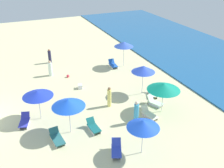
# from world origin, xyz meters

# --- Properties ---
(umbrella_0) EXTENTS (1.99, 1.99, 2.69)m
(umbrella_0) POSITION_xyz_m (-4.81, 13.62, 2.43)
(umbrella_0) COLOR silver
(umbrella_0) RESTS_ON ground_plane
(lounge_chair_0_0) EXTENTS (1.44, 0.72, 0.69)m
(lounge_chair_0_0) POSITION_xyz_m (-5.07, 12.52, 0.26)
(lounge_chair_0_0) COLOR silver
(lounge_chair_0_0) RESTS_ON ground_plane
(umbrella_1) EXTENTS (1.96, 1.96, 2.58)m
(umbrella_1) POSITION_xyz_m (1.26, 12.45, 2.31)
(umbrella_1) COLOR silver
(umbrella_1) RESTS_ON ground_plane
(lounge_chair_1_0) EXTENTS (1.57, 1.17, 0.66)m
(lounge_chair_1_0) POSITION_xyz_m (1.84, 13.18, 0.24)
(lounge_chair_1_0) COLOR silver
(lounge_chair_1_0) RESTS_ON ground_plane
(umbrella_2) EXTENTS (2.15, 2.15, 2.25)m
(umbrella_2) POSITION_xyz_m (1.57, 3.88, 2.05)
(umbrella_2) COLOR silver
(umbrella_2) RESTS_ON ground_plane
(lounge_chair_2_0) EXTENTS (1.46, 0.98, 0.68)m
(lounge_chair_2_0) POSITION_xyz_m (1.86, 2.70, 0.25)
(lounge_chair_2_0) COLOR silver
(lounge_chair_2_0) RESTS_ON ground_plane
(umbrella_4) EXTENTS (1.93, 1.93, 2.33)m
(umbrella_4) POSITION_xyz_m (7.67, 8.82, 2.09)
(umbrella_4) COLOR silver
(umbrella_4) RESTS_ON ground_plane
(lounge_chair_4_0) EXTENTS (1.44, 1.05, 0.75)m
(lounge_chair_4_0) POSITION_xyz_m (7.15, 7.38, 0.29)
(lounge_chair_4_0) COLOR silver
(lounge_chair_4_0) RESTS_ON ground_plane
(umbrella_5) EXTENTS (2.44, 2.44, 2.39)m
(umbrella_5) POSITION_xyz_m (4.27, 12.45, 2.12)
(umbrella_5) COLOR silver
(umbrella_5) RESTS_ON ground_plane
(lounge_chair_5_0) EXTENTS (1.41, 1.03, 0.78)m
(lounge_chair_5_0) POSITION_xyz_m (3.25, 12.46, 0.27)
(lounge_chair_5_0) COLOR silver
(lounge_chair_5_0) RESTS_ON ground_plane
(lounge_chair_5_1) EXTENTS (1.48, 0.85, 0.75)m
(lounge_chair_5_1) POSITION_xyz_m (4.54, 11.18, 0.25)
(lounge_chair_5_1) COLOR silver
(lounge_chair_5_1) RESTS_ON ground_plane
(umbrella_6) EXTENTS (2.17, 2.17, 2.54)m
(umbrella_6) POSITION_xyz_m (4.01, 5.43, 2.29)
(umbrella_6) COLOR silver
(umbrella_6) RESTS_ON ground_plane
(lounge_chair_6_0) EXTENTS (1.36, 0.69, 0.69)m
(lounge_chair_6_0) POSITION_xyz_m (4.41, 6.91, 0.26)
(lounge_chair_6_0) COLOR silver
(lounge_chair_6_0) RESTS_ON ground_plane
(lounge_chair_6_1) EXTENTS (1.52, 0.78, 0.68)m
(lounge_chair_6_1) POSITION_xyz_m (4.56, 4.38, 0.24)
(lounge_chair_6_1) COLOR silver
(lounge_chair_6_1) RESTS_ON ground_plane
(beachgoer_0) EXTENTS (0.54, 0.54, 1.55)m
(beachgoer_0) POSITION_xyz_m (-5.53, 6.06, 0.71)
(beachgoer_0) COLOR silver
(beachgoer_0) RESTS_ON ground_plane
(beachgoer_1) EXTENTS (0.39, 0.39, 1.66)m
(beachgoer_1) POSITION_xyz_m (1.98, 9.12, 0.78)
(beachgoer_1) COLOR #EDDC71
(beachgoer_1) RESTS_ON ground_plane
(beachgoer_2) EXTENTS (0.45, 0.45, 1.73)m
(beachgoer_2) POSITION_xyz_m (4.75, 9.99, 0.82)
(beachgoer_2) COLOR #3895C8
(beachgoer_2) RESTS_ON ground_plane
(beachgoer_3) EXTENTS (0.44, 0.44, 1.57)m
(beachgoer_3) POSITION_xyz_m (-8.84, 6.66, 0.73)
(beachgoer_3) COLOR #232240
(beachgoer_3) RESTS_ON ground_plane
(beach_ball_0) EXTENTS (0.28, 0.28, 0.28)m
(beach_ball_0) POSITION_xyz_m (-4.46, 7.48, 0.14)
(beach_ball_0) COLOR #E03245
(beach_ball_0) RESTS_ON ground_plane
(cooler_box_1) EXTENTS (0.55, 0.48, 0.38)m
(cooler_box_1) POSITION_xyz_m (-1.79, 7.90, 0.19)
(cooler_box_1) COLOR silver
(cooler_box_1) RESTS_ON ground_plane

